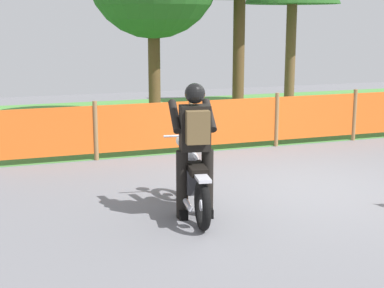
{
  "coord_description": "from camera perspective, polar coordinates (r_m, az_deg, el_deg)",
  "views": [
    {
      "loc": [
        -4.34,
        -7.36,
        2.45
      ],
      "look_at": [
        -1.98,
        -0.54,
        0.9
      ],
      "focal_mm": 54.77,
      "sensor_mm": 36.0,
      "label": 1
    }
  ],
  "objects": [
    {
      "name": "rider_lead",
      "position": [
        7.18,
        0.29,
        0.08
      ],
      "size": [
        0.6,
        0.72,
        1.69
      ],
      "rotation": [
        0.0,
        0.0,
        1.43
      ],
      "color": "black",
      "rests_on": "ground"
    },
    {
      "name": "motorcycle_lead",
      "position": [
        7.5,
        -0.03,
        -3.4
      ],
      "size": [
        0.61,
        1.92,
        0.91
      ],
      "rotation": [
        0.0,
        0.0,
        1.43
      ],
      "color": "black",
      "rests_on": "ground"
    },
    {
      "name": "barrier_fence",
      "position": [
        11.12,
        4.2,
        2.2
      ],
      "size": [
        8.9,
        0.08,
        1.05
      ],
      "color": "olive",
      "rests_on": "ground"
    },
    {
      "name": "grass_verge",
      "position": [
        14.63,
        -1.54,
        2.49
      ],
      "size": [
        24.0,
        7.4,
        0.01
      ],
      "primitive_type": "cube",
      "color": "#4C8C3D",
      "rests_on": "ground"
    },
    {
      "name": "ground",
      "position": [
        8.89,
        11.02,
        -4.17
      ],
      "size": [
        24.0,
        24.0,
        0.02
      ],
      "primitive_type": "cube",
      "color": "slate"
    }
  ]
}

